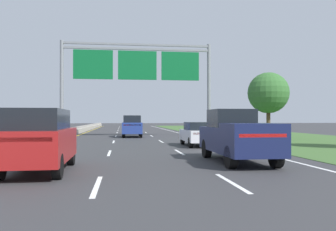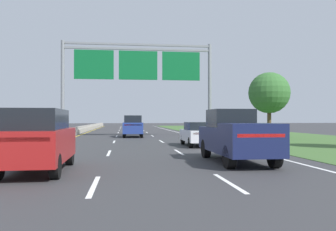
{
  "view_description": "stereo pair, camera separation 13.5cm",
  "coord_description": "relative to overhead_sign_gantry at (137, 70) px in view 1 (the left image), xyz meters",
  "views": [
    {
      "loc": [
        -1.18,
        1.02,
        1.79
      ],
      "look_at": [
        1.68,
        22.93,
        2.0
      ],
      "focal_mm": 37.44,
      "sensor_mm": 36.0,
      "label": 1
    },
    {
      "loc": [
        -1.04,
        1.0,
        1.79
      ],
      "look_at": [
        1.68,
        22.93,
        2.0
      ],
      "focal_mm": 37.44,
      "sensor_mm": 36.0,
      "label": 2
    }
  ],
  "objects": [
    {
      "name": "grass_verge_right",
      "position": [
        13.65,
        -1.04,
        -6.71
      ],
      "size": [
        14.0,
        110.0,
        0.02
      ],
      "primitive_type": "cube",
      "color": "#3D602D",
      "rests_on": "ground"
    },
    {
      "name": "median_barrier_concrete",
      "position": [
        -6.9,
        -1.04,
        -6.36
      ],
      "size": [
        0.6,
        110.0,
        0.85
      ],
      "color": "#A8A399",
      "rests_on": "ground"
    },
    {
      "name": "car_blue_centre_lane_suv",
      "position": [
        -0.53,
        -0.43,
        -5.62
      ],
      "size": [
        2.0,
        4.74,
        2.11
      ],
      "rotation": [
        0.0,
        0.0,
        1.55
      ],
      "color": "navy",
      "rests_on": "ground"
    },
    {
      "name": "car_white_right_lane_sedan",
      "position": [
        3.49,
        -12.41,
        -5.9
      ],
      "size": [
        1.84,
        4.41,
        1.57
      ],
      "rotation": [
        0.0,
        0.0,
        1.57
      ],
      "color": "silver",
      "rests_on": "ground"
    },
    {
      "name": "ground_plane",
      "position": [
        -0.3,
        -1.04,
        -6.72
      ],
      "size": [
        220.0,
        220.0,
        0.0
      ],
      "primitive_type": "plane",
      "color": "#333335"
    },
    {
      "name": "roadside_tree_mid",
      "position": [
        11.82,
        -4.39,
        -2.56
      ],
      "size": [
        3.76,
        3.76,
        6.06
      ],
      "color": "#4C3823",
      "rests_on": "ground"
    },
    {
      "name": "lane_striping",
      "position": [
        -0.3,
        -1.5,
        -6.71
      ],
      "size": [
        11.96,
        106.0,
        0.01
      ],
      "color": "white",
      "rests_on": "ground"
    },
    {
      "name": "overhead_sign_gantry",
      "position": [
        0.0,
        0.0,
        0.0
      ],
      "size": [
        15.06,
        0.42,
        9.47
      ],
      "color": "gray",
      "rests_on": "ground"
    },
    {
      "name": "car_red_left_lane_suv",
      "position": [
        -4.23,
        -22.79,
        -5.62
      ],
      "size": [
        2.0,
        4.74,
        2.11
      ],
      "rotation": [
        0.0,
        0.0,
        1.59
      ],
      "color": "maroon",
      "rests_on": "ground"
    },
    {
      "name": "pickup_truck_navy",
      "position": [
        3.24,
        -20.99,
        -5.64
      ],
      "size": [
        2.01,
        5.4,
        2.2
      ],
      "rotation": [
        0.0,
        0.0,
        1.57
      ],
      "color": "#161E47",
      "rests_on": "ground"
    }
  ]
}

